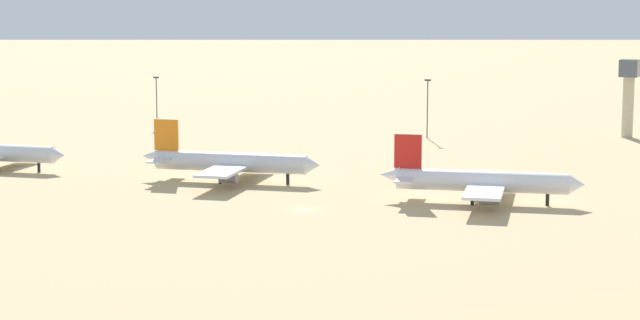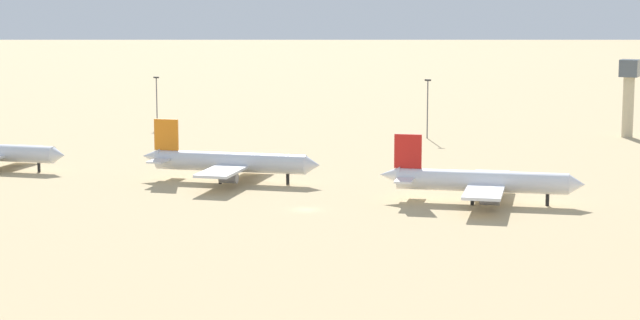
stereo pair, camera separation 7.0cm
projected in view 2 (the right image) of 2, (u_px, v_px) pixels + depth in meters
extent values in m
plane|color=tan|center=(306.00, 210.00, 217.33)|extent=(4000.00, 4000.00, 0.00)
cone|color=silver|center=(59.00, 155.00, 260.78)|extent=(3.59, 4.24, 3.80)
cylinder|color=slate|center=(17.00, 157.00, 272.29)|extent=(3.91, 2.77, 2.20)
cylinder|color=black|center=(39.00, 168.00, 262.62)|extent=(0.70, 0.70, 2.20)
cylinder|color=silver|center=(231.00, 162.00, 248.37)|extent=(34.35, 10.89, 4.27)
cone|color=silver|center=(313.00, 165.00, 243.98)|extent=(3.94, 4.61, 4.06)
cone|color=silver|center=(151.00, 156.00, 252.67)|extent=(4.90, 4.40, 3.63)
cube|color=orange|center=(166.00, 135.00, 251.08)|extent=(5.55, 1.61, 6.94)
cube|color=silver|center=(174.00, 155.00, 255.95)|extent=(4.77, 7.79, 0.38)
cube|color=silver|center=(160.00, 160.00, 247.74)|extent=(4.77, 7.79, 0.38)
cube|color=silver|center=(235.00, 165.00, 248.21)|extent=(13.82, 34.93, 0.60)
cylinder|color=slate|center=(251.00, 167.00, 255.87)|extent=(4.23, 3.06, 2.35)
cylinder|color=slate|center=(229.00, 178.00, 240.49)|extent=(4.23, 3.06, 2.35)
cylinder|color=black|center=(288.00, 179.00, 245.79)|extent=(0.75, 0.75, 2.35)
cylinder|color=black|center=(228.00, 175.00, 251.70)|extent=(0.75, 0.75, 2.35)
cylinder|color=black|center=(220.00, 178.00, 246.77)|extent=(0.75, 0.75, 2.35)
cylinder|color=white|center=(482.00, 181.00, 223.48)|extent=(33.82, 11.62, 4.22)
cone|color=white|center=(577.00, 184.00, 219.63)|extent=(3.97, 4.61, 4.00)
cone|color=white|center=(390.00, 175.00, 227.24)|extent=(4.91, 4.43, 3.58)
cube|color=red|center=(408.00, 151.00, 225.77)|extent=(5.46, 1.73, 6.85)
cube|color=white|center=(411.00, 173.00, 230.60)|extent=(4.88, 7.74, 0.38)
cube|color=white|center=(405.00, 180.00, 222.45)|extent=(4.88, 7.74, 0.38)
cube|color=white|center=(487.00, 184.00, 223.35)|extent=(14.50, 34.47, 0.59)
cylinder|color=slate|center=(495.00, 185.00, 230.99)|extent=(4.22, 3.11, 2.32)
cylinder|color=slate|center=(490.00, 199.00, 215.71)|extent=(4.22, 3.11, 2.32)
cylinder|color=black|center=(547.00, 200.00, 221.27)|extent=(0.74, 0.74, 2.32)
cylinder|color=black|center=(474.00, 195.00, 226.74)|extent=(0.74, 0.74, 2.32)
cylinder|color=black|center=(472.00, 199.00, 221.85)|extent=(0.74, 0.74, 2.32)
cylinder|color=#C6B793|center=(628.00, 107.00, 325.09)|extent=(3.20, 3.20, 17.45)
cube|color=#4C5660|center=(630.00, 68.00, 323.45)|extent=(5.20, 5.20, 4.92)
cylinder|color=#59595E|center=(427.00, 110.00, 322.82)|extent=(0.36, 0.36, 16.42)
cube|color=#333333|center=(428.00, 80.00, 321.58)|extent=(1.80, 0.50, 0.50)
cylinder|color=#59595E|center=(157.00, 102.00, 353.40)|extent=(0.36, 0.36, 14.91)
cube|color=#333333|center=(156.00, 77.00, 352.27)|extent=(1.80, 0.50, 0.50)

